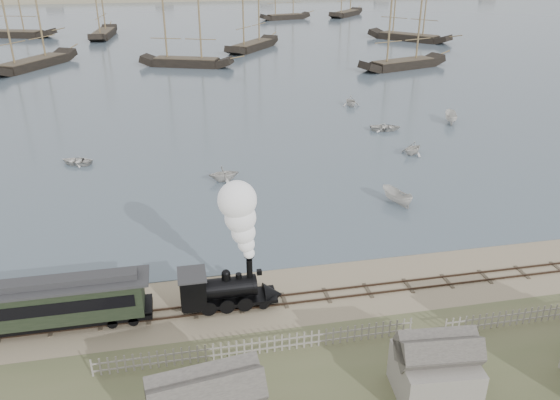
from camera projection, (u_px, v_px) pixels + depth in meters
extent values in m
plane|color=tan|center=(333.00, 279.00, 39.64)|extent=(600.00, 600.00, 0.00)
cube|color=#465564|center=(195.00, 19.00, 191.13)|extent=(600.00, 336.00, 0.06)
cube|color=#38291E|center=(343.00, 297.00, 37.37)|extent=(120.00, 0.08, 0.12)
cube|color=#38291E|center=(339.00, 289.00, 38.26)|extent=(120.00, 0.08, 0.12)
cube|color=#392E24|center=(341.00, 294.00, 37.85)|extent=(120.00, 1.80, 0.06)
cube|color=tan|center=(185.00, 0.00, 262.44)|extent=(500.00, 20.00, 1.80)
cube|color=black|center=(230.00, 299.00, 36.19)|extent=(6.20, 1.82, 0.23)
cylinder|color=black|center=(224.00, 288.00, 35.75)|extent=(3.83, 1.37, 1.37)
cube|color=black|center=(193.00, 289.00, 35.31)|extent=(1.64, 2.01, 2.10)
cube|color=#2F2F32|center=(192.00, 275.00, 34.86)|extent=(1.82, 2.19, 0.11)
cylinder|color=black|center=(250.00, 269.00, 35.55)|extent=(0.40, 0.40, 1.46)
sphere|color=black|center=(226.00, 274.00, 35.34)|extent=(0.58, 0.58, 0.58)
cone|color=black|center=(273.00, 295.00, 36.76)|extent=(1.28, 1.82, 1.82)
cube|color=black|center=(259.00, 272.00, 35.80)|extent=(0.32, 0.32, 0.32)
cube|color=black|center=(49.00, 320.00, 34.14)|extent=(12.75, 2.09, 0.32)
cube|color=black|center=(45.00, 303.00, 33.61)|extent=(11.84, 2.28, 2.28)
cube|color=black|center=(41.00, 311.00, 32.49)|extent=(10.93, 0.06, 0.82)
cube|color=black|center=(48.00, 289.00, 34.55)|extent=(10.93, 0.06, 0.82)
cube|color=#2F2F32|center=(42.00, 287.00, 33.12)|extent=(12.75, 2.46, 0.16)
cube|color=#2F2F32|center=(41.00, 283.00, 33.00)|extent=(11.39, 1.09, 0.41)
imported|color=silver|center=(54.00, 306.00, 35.93)|extent=(4.34, 4.48, 0.76)
imported|color=silver|center=(224.00, 173.00, 55.96)|extent=(3.00, 3.38, 1.65)
imported|color=silver|center=(397.00, 197.00, 50.95)|extent=(3.85, 2.66, 1.39)
imported|color=silver|center=(385.00, 127.00, 71.98)|extent=(3.58, 4.50, 0.84)
imported|color=silver|center=(413.00, 148.00, 63.33)|extent=(3.73, 3.87, 1.56)
imported|color=silver|center=(451.00, 117.00, 74.98)|extent=(4.19, 2.77, 1.52)
imported|color=silver|center=(76.00, 161.00, 60.59)|extent=(3.88, 4.34, 0.74)
imported|color=silver|center=(351.00, 101.00, 83.01)|extent=(3.30, 2.92, 1.62)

